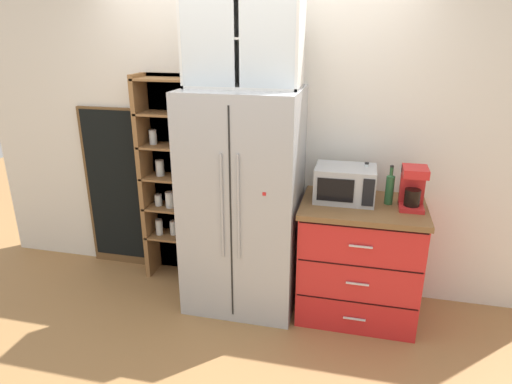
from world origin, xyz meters
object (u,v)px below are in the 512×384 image
refrigerator (244,201)px  mug_red (364,201)px  microwave (345,184)px  bottle_clear (365,183)px  coffee_maker (413,187)px  bottle_green (390,187)px  chalkboard_menu (116,189)px

refrigerator → mug_red: (0.91, -0.03, 0.10)m
microwave → bottle_clear: 0.15m
coffee_maker → microwave: bearing=175.0°
bottle_green → bottle_clear: size_ratio=1.00×
refrigerator → microwave: refrigerator is taller
microwave → chalkboard_menu: (-2.06, 0.25, -0.30)m
coffee_maker → chalkboard_menu: 2.58m
refrigerator → bottle_green: refrigerator is taller
chalkboard_menu → refrigerator: bearing=-14.0°
refrigerator → bottle_clear: refrigerator is taller
bottle_green → chalkboard_menu: chalkboard_menu is taller
coffee_maker → bottle_clear: (-0.33, 0.08, -0.03)m
microwave → bottle_green: bearing=-0.2°
microwave → bottle_clear: (0.15, 0.04, -0.00)m
refrigerator → microwave: bearing=5.6°
bottle_green → microwave: bearing=179.8°
microwave → chalkboard_menu: size_ratio=0.29×
mug_red → coffee_maker: bearing=11.2°
bottle_green → bottle_clear: bearing=166.0°
coffee_maker → bottle_green: 0.16m
mug_red → bottle_green: (0.17, 0.11, 0.09)m
refrigerator → chalkboard_menu: refrigerator is taller
refrigerator → bottle_clear: 0.94m
refrigerator → mug_red: bearing=-2.0°
refrigerator → bottle_green: 1.10m
bottle_green → chalkboard_menu: bearing=174.0°
refrigerator → microwave: size_ratio=3.95×
bottle_clear → chalkboard_menu: size_ratio=0.19×
microwave → bottle_green: (0.32, -0.00, 0.00)m
refrigerator → bottle_green: size_ratio=5.92×
microwave → mug_red: bearing=-35.8°
chalkboard_menu → mug_red: bearing=-9.1°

